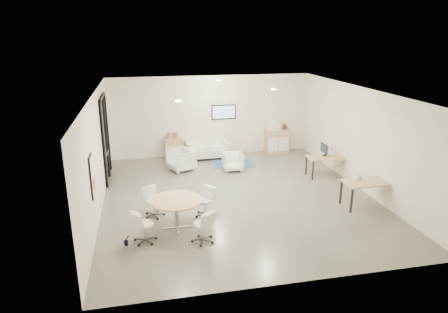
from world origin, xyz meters
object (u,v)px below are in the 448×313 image
object	(u,v)px
sideboard_left	(174,148)
desk_front	(369,184)
sideboard_right	(277,141)
armchair_left	(181,159)
armchair_right	(233,161)
loveseat	(207,150)
desk_rear	(327,159)
round_table	(176,202)

from	to	relation	value
sideboard_left	desk_front	distance (m)	7.62
sideboard_right	desk_front	world-z (taller)	sideboard_right
armchair_left	armchair_right	bearing A→B (deg)	55.78
sideboard_left	sideboard_right	bearing A→B (deg)	-0.61
loveseat	desk_rear	distance (m)	4.74
loveseat	armchair_left	distance (m)	1.73
sideboard_left	loveseat	distance (m)	1.31
loveseat	round_table	distance (m)	6.01
sideboard_right	desk_front	size ratio (longest dim) A/B	0.67
armchair_right	desk_rear	bearing A→B (deg)	-19.86
sideboard_left	armchair_right	world-z (taller)	sideboard_left
round_table	sideboard_left	bearing A→B (deg)	85.63
desk_front	round_table	xyz separation A→B (m)	(-5.51, -0.24, 0.04)
sideboard_left	desk_rear	world-z (taller)	sideboard_left
loveseat	armchair_left	xyz separation A→B (m)	(-1.16, -1.28, 0.09)
sideboard_right	loveseat	xyz separation A→B (m)	(-2.97, -0.16, -0.15)
sideboard_left	round_table	xyz separation A→B (m)	(-0.45, -5.94, 0.30)
loveseat	armchair_right	size ratio (longest dim) A/B	2.36
armchair_right	desk_front	xyz separation A→B (m)	(3.09, -3.82, 0.32)
armchair_right	desk_front	world-z (taller)	desk_front
sideboard_right	desk_rear	distance (m)	3.18
armchair_left	desk_front	distance (m)	6.49
sideboard_left	desk_front	xyz separation A→B (m)	(5.05, -5.70, 0.27)
sideboard_left	desk_rear	bearing A→B (deg)	-32.15
desk_rear	desk_front	distance (m)	2.56
loveseat	desk_front	xyz separation A→B (m)	(3.76, -5.50, 0.34)
sideboard_left	round_table	distance (m)	5.97
sideboard_right	armchair_left	world-z (taller)	sideboard_right
desk_rear	armchair_right	bearing A→B (deg)	163.39
round_table	desk_rear	bearing A→B (deg)	27.20
loveseat	desk_front	size ratio (longest dim) A/B	1.16
desk_rear	round_table	distance (m)	6.13
desk_front	round_table	bearing A→B (deg)	-178.29
armchair_left	round_table	distance (m)	4.51
armchair_right	round_table	size ratio (longest dim) A/B	0.55
loveseat	desk_front	world-z (taller)	desk_front
armchair_right	round_table	bearing A→B (deg)	-118.04
armchair_left	armchair_right	distance (m)	1.88
armchair_right	desk_front	bearing A→B (deg)	-48.35
desk_rear	desk_front	world-z (taller)	desk_front
loveseat	round_table	xyz separation A→B (m)	(-1.75, -5.74, 0.38)
round_table	armchair_right	bearing A→B (deg)	59.26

